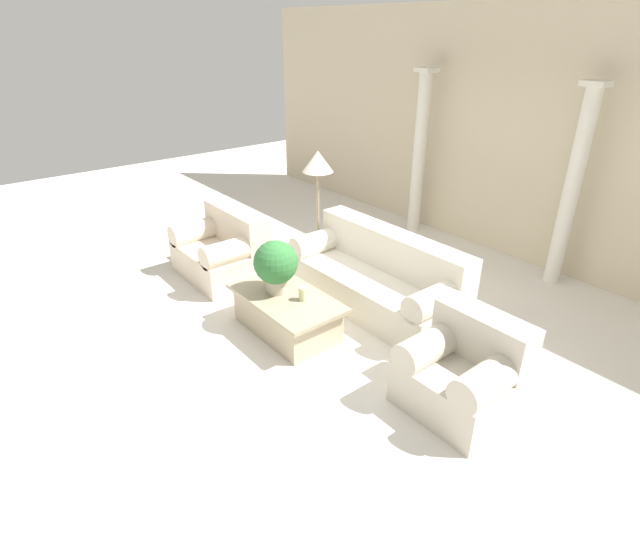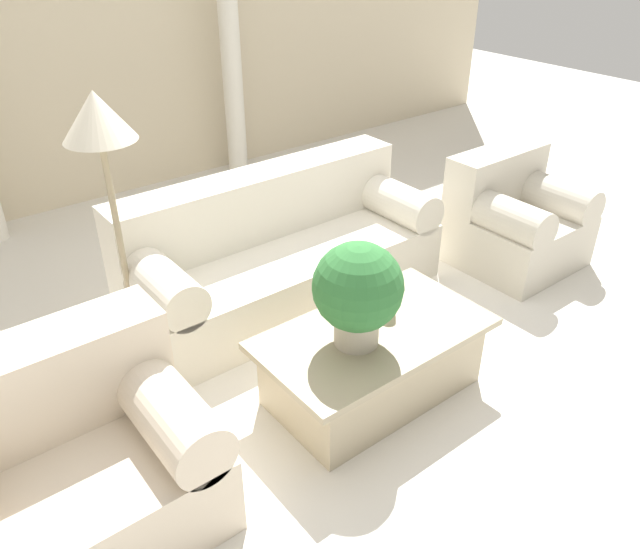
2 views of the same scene
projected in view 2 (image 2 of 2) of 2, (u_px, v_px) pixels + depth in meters
ground_plane at (327, 359)px, 3.76m from camera, size 16.00×16.00×0.00m
wall_back at (84, 11)px, 5.11m from camera, size 10.00×0.06×3.20m
sofa_long at (280, 252)px, 4.20m from camera, size 2.12×0.85×0.85m
loveseat at (63, 466)px, 2.58m from camera, size 1.14×0.85×0.85m
coffee_table at (373, 361)px, 3.39m from camera, size 1.25×0.70×0.42m
potted_plant at (358, 290)px, 3.04m from camera, size 0.45×0.45×0.56m
pillar_candle at (389, 301)px, 3.40m from camera, size 0.08×0.08×0.14m
floor_lamp at (101, 137)px, 3.10m from camera, size 0.37×0.37×1.59m
column_right at (230, 48)px, 5.71m from camera, size 0.26×0.26×2.39m
armchair at (514, 217)px, 4.64m from camera, size 0.86×0.80×0.81m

